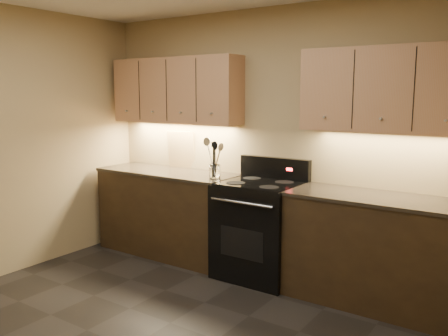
# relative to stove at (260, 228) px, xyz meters

# --- Properties ---
(wall_back) EXTENTS (4.00, 0.04, 2.60)m
(wall_back) POSITION_rel_stove_xyz_m (-0.08, 0.32, 0.82)
(wall_back) COLOR tan
(wall_back) RESTS_ON ground
(counter_left) EXTENTS (1.62, 0.62, 0.93)m
(counter_left) POSITION_rel_stove_xyz_m (-1.18, 0.02, -0.01)
(counter_left) COLOR black
(counter_left) RESTS_ON ground
(counter_right) EXTENTS (1.46, 0.62, 0.93)m
(counter_right) POSITION_rel_stove_xyz_m (1.10, 0.02, -0.01)
(counter_right) COLOR black
(counter_right) RESTS_ON ground
(stove) EXTENTS (0.76, 0.68, 1.14)m
(stove) POSITION_rel_stove_xyz_m (0.00, 0.00, 0.00)
(stove) COLOR black
(stove) RESTS_ON ground
(upper_cab_left) EXTENTS (1.60, 0.30, 0.70)m
(upper_cab_left) POSITION_rel_stove_xyz_m (-1.18, 0.17, 1.32)
(upper_cab_left) COLOR #A87A54
(upper_cab_left) RESTS_ON wall_back
(upper_cab_right) EXTENTS (1.44, 0.30, 0.70)m
(upper_cab_right) POSITION_rel_stove_xyz_m (1.10, 0.17, 1.32)
(upper_cab_right) COLOR #A87A54
(upper_cab_right) RESTS_ON wall_back
(outlet_plate) EXTENTS (0.08, 0.01, 0.12)m
(outlet_plate) POSITION_rel_stove_xyz_m (-1.38, 0.31, 0.64)
(outlet_plate) COLOR #B2B5BA
(outlet_plate) RESTS_ON wall_back
(utensil_crock) EXTENTS (0.13, 0.13, 0.14)m
(utensil_crock) POSITION_rel_stove_xyz_m (-0.50, -0.05, 0.51)
(utensil_crock) COLOR white
(utensil_crock) RESTS_ON counter_left
(cutting_board) EXTENTS (0.34, 0.13, 0.42)m
(cutting_board) POSITION_rel_stove_xyz_m (-1.21, 0.28, 0.66)
(cutting_board) COLOR #D1B970
(cutting_board) RESTS_ON counter_left
(wooden_spoon) EXTENTS (0.13, 0.13, 0.34)m
(wooden_spoon) POSITION_rel_stove_xyz_m (-0.53, -0.05, 0.63)
(wooden_spoon) COLOR #D1B970
(wooden_spoon) RESTS_ON utensil_crock
(black_spoon) EXTENTS (0.09, 0.10, 0.36)m
(black_spoon) POSITION_rel_stove_xyz_m (-0.51, -0.03, 0.64)
(black_spoon) COLOR black
(black_spoon) RESTS_ON utensil_crock
(black_turner) EXTENTS (0.13, 0.15, 0.37)m
(black_turner) POSITION_rel_stove_xyz_m (-0.50, -0.08, 0.65)
(black_turner) COLOR black
(black_turner) RESTS_ON utensil_crock
(steel_skimmer) EXTENTS (0.25, 0.15, 0.41)m
(steel_skimmer) POSITION_rel_stove_xyz_m (-0.48, -0.07, 0.67)
(steel_skimmer) COLOR silver
(steel_skimmer) RESTS_ON utensil_crock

